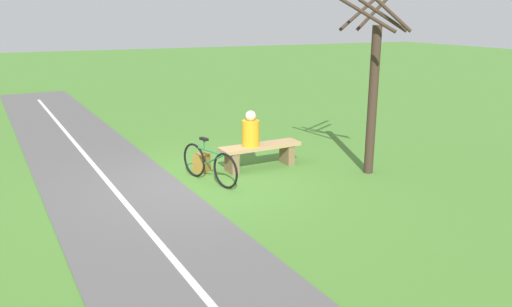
# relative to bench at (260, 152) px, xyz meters

# --- Properties ---
(ground_plane) EXTENTS (80.00, 80.00, 0.00)m
(ground_plane) POSITION_rel_bench_xyz_m (1.48, 0.41, -0.36)
(ground_plane) COLOR #477A2D
(paved_path) EXTENTS (5.36, 36.08, 0.02)m
(paved_path) POSITION_rel_bench_xyz_m (2.76, 4.41, -0.35)
(paved_path) COLOR #565454
(paved_path) RESTS_ON ground_plane
(path_centre_line) EXTENTS (2.65, 31.91, 0.00)m
(path_centre_line) POSITION_rel_bench_xyz_m (2.76, 4.41, -0.34)
(path_centre_line) COLOR silver
(path_centre_line) RESTS_ON paved_path
(bench) EXTENTS (1.83, 0.55, 0.52)m
(bench) POSITION_rel_bench_xyz_m (0.00, 0.00, 0.00)
(bench) COLOR #A88456
(bench) RESTS_ON ground_plane
(person_seated) EXTENTS (0.39, 0.39, 0.75)m
(person_seated) POSITION_rel_bench_xyz_m (0.23, 0.01, 0.48)
(person_seated) COLOR orange
(person_seated) RESTS_ON bench
(bicycle) EXTENTS (0.58, 1.60, 0.87)m
(bicycle) POSITION_rel_bench_xyz_m (1.31, 0.45, 0.01)
(bicycle) COLOR black
(bicycle) RESTS_ON ground_plane
(backpack) EXTENTS (0.39, 0.38, 0.39)m
(backpack) POSITION_rel_bench_xyz_m (1.24, -0.26, -0.16)
(backpack) COLOR olive
(backpack) RESTS_ON ground_plane
(tree_far_left) EXTENTS (1.46, 1.46, 3.88)m
(tree_far_left) POSITION_rel_bench_xyz_m (-1.86, 1.28, 1.49)
(tree_far_left) COLOR #38281E
(tree_far_left) RESTS_ON ground_plane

